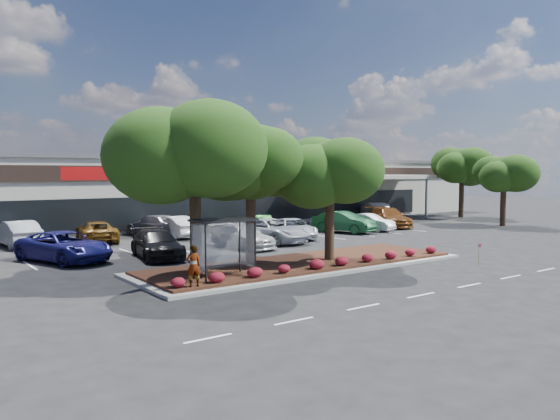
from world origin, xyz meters
TOP-DOWN VIEW (x-y plane):
  - ground at (0.00, 0.00)m, footprint 160.00×160.00m
  - retail_store at (0.06, 33.91)m, footprint 80.40×25.20m
  - landscape_island at (-2.00, 4.00)m, footprint 18.00×6.00m
  - lane_markings at (-0.14, 10.42)m, footprint 33.12×20.06m
  - shrub_row at (-2.00, 1.90)m, footprint 17.00×0.80m
  - bus_shelter at (-7.50, 2.95)m, footprint 2.75×1.55m
  - island_tree_west at (-8.00, 4.50)m, footprint 7.20×7.20m
  - island_tree_mid at (-4.50, 5.20)m, footprint 6.60×6.60m
  - island_tree_east at (-0.50, 3.70)m, footprint 5.80×5.80m
  - tree_east_near at (26.00, 10.00)m, footprint 5.60×5.60m
  - tree_east_far at (31.00, 18.00)m, footprint 6.40×6.40m
  - conifer_north_east at (34.00, 44.00)m, footprint 3.96×3.96m
  - person_waiting at (-9.54, 1.73)m, footprint 0.68×0.50m
  - light_pole at (-1.57, 27.97)m, footprint 1.42×0.74m
  - survey_stake at (5.97, -1.00)m, footprint 0.07×0.14m
  - car_1 at (-11.67, 12.95)m, footprint 4.68×6.54m
  - car_2 at (-7.03, 11.17)m, footprint 3.12×5.77m
  - car_3 at (-0.92, 11.68)m, footprint 2.68×5.35m
  - car_4 at (2.11, 12.89)m, footprint 3.91×6.43m
  - car_5 at (4.72, 13.75)m, footprint 3.88×5.81m
  - car_6 at (13.22, 14.28)m, footprint 2.46×4.56m
  - car_7 at (10.54, 14.51)m, footprint 3.22×5.48m
  - car_8 at (16.86, 15.50)m, footprint 4.37×6.38m
  - car_9 at (-12.53, 21.06)m, footprint 2.21×5.34m
  - car_10 at (-7.60, 20.25)m, footprint 3.35×5.66m
  - car_11 at (-2.16, 19.54)m, footprint 2.30×5.10m
  - car_12 at (-2.80, 21.23)m, footprint 3.24×6.00m
  - car_13 at (4.02, 18.71)m, footprint 2.89×4.19m
  - car_14 at (5.00, 18.49)m, footprint 3.24×4.67m
  - car_16 at (12.54, 17.93)m, footprint 2.97×4.35m
  - car_17 at (21.99, 22.31)m, footprint 3.57×5.50m

SIDE VIEW (x-z plane):
  - ground at x=0.00m, z-range 0.00..0.00m
  - lane_markings at x=-0.14m, z-range 0.00..0.01m
  - landscape_island at x=-2.00m, z-range -0.01..0.25m
  - shrub_row at x=-2.00m, z-range 0.26..0.76m
  - car_13 at x=4.02m, z-range 0.00..1.32m
  - car_16 at x=12.54m, z-range 0.00..1.36m
  - survey_stake at x=5.97m, z-range 0.16..1.26m
  - car_6 at x=13.22m, z-range 0.00..1.42m
  - car_14 at x=5.00m, z-range 0.00..1.46m
  - car_10 at x=-7.60m, z-range 0.00..1.48m
  - car_5 at x=4.72m, z-range 0.00..1.48m
  - car_3 at x=-0.92m, z-range 0.00..1.49m
  - car_2 at x=-7.03m, z-range 0.00..1.59m
  - car_11 at x=-2.16m, z-range 0.00..1.62m
  - car_12 at x=-2.80m, z-range 0.00..1.65m
  - car_1 at x=-11.67m, z-range 0.00..1.66m
  - car_4 at x=2.11m, z-range 0.00..1.67m
  - car_7 at x=10.54m, z-range 0.00..1.71m
  - car_17 at x=21.99m, z-range 0.00..1.71m
  - car_8 at x=16.86m, z-range 0.00..1.72m
  - car_9 at x=-12.53m, z-range 0.00..1.72m
  - person_waiting at x=-9.54m, z-range 0.26..1.95m
  - bus_shelter at x=-7.50m, z-range 1.01..3.60m
  - retail_store at x=0.06m, z-range 0.03..6.28m
  - tree_east_near at x=26.00m, z-range 0.00..6.51m
  - island_tree_east at x=-0.50m, z-range 0.26..6.76m
  - tree_east_far at x=31.00m, z-range 0.00..7.62m
  - island_tree_mid at x=-4.50m, z-range 0.26..7.58m
  - island_tree_west at x=-8.00m, z-range 0.26..8.15m
  - light_pole at x=-1.57m, z-range -0.56..9.31m
  - conifer_north_east at x=34.00m, z-range 0.00..9.00m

